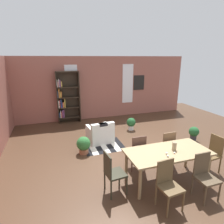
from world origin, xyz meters
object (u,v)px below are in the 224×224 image
(bookshelf_tall, at_px, (67,98))
(armchair_white, at_px, (100,134))
(potted_plant_by_shelf, at_px, (131,123))
(potted_plant_corner, at_px, (194,133))
(dining_chair_head_left, at_px, (112,172))
(dining_chair_head_right, at_px, (212,152))
(dining_table, at_px, (168,154))
(dining_chair_near_right, at_px, (205,174))
(vase_on_table, at_px, (174,146))
(potted_plant_window, at_px, (84,145))
(dining_chair_far_right, at_px, (166,146))
(dining_chair_far_left, at_px, (137,151))
(dining_chair_near_left, at_px, (168,183))

(bookshelf_tall, relative_size, armchair_white, 2.58)
(potted_plant_by_shelf, height_order, potted_plant_corner, potted_plant_corner)
(dining_chair_head_left, bearing_deg, potted_plant_corner, 25.12)
(armchair_white, bearing_deg, potted_plant_corner, -17.46)
(armchair_white, relative_size, potted_plant_by_shelf, 1.75)
(dining_chair_head_right, height_order, potted_plant_corner, dining_chair_head_right)
(dining_chair_head_right, bearing_deg, dining_table, -179.72)
(dining_chair_head_left, distance_m, dining_chair_near_right, 1.90)
(vase_on_table, relative_size, potted_plant_corner, 0.38)
(potted_plant_by_shelf, bearing_deg, potted_plant_window, -147.97)
(vase_on_table, xyz_separation_m, bookshelf_tall, (-1.91, 5.17, 0.24))
(vase_on_table, distance_m, potted_plant_window, 2.71)
(dining_chair_far_right, distance_m, potted_plant_window, 2.42)
(vase_on_table, bearing_deg, dining_table, -180.00)
(vase_on_table, relative_size, dining_chair_head_right, 0.20)
(dining_chair_far_left, height_order, dining_chair_far_right, same)
(dining_table, distance_m, bookshelf_tall, 5.47)
(vase_on_table, xyz_separation_m, armchair_white, (-1.06, 2.65, -0.59))
(dining_table, height_order, armchair_white, dining_table)
(dining_chair_head_right, bearing_deg, potted_plant_corner, 61.88)
(dining_chair_far_left, bearing_deg, potted_plant_by_shelf, 69.13)
(dining_chair_near_right, distance_m, potted_plant_by_shelf, 4.02)
(dining_chair_near_right, xyz_separation_m, potted_plant_by_shelf, (0.13, 4.01, -0.23))
(dining_chair_head_right, bearing_deg, armchair_white, 130.30)
(dining_chair_head_left, xyz_separation_m, bookshelf_tall, (-0.41, 5.18, 0.60))
(dining_chair_far_left, relative_size, dining_chair_head_left, 1.00)
(dining_chair_head_left, bearing_deg, armchair_white, 80.62)
(dining_chair_head_right, bearing_deg, dining_chair_far_left, 158.94)
(dining_chair_head_right, height_order, dining_chair_near_right, same)
(dining_table, relative_size, bookshelf_tall, 0.85)
(vase_on_table, relative_size, dining_chair_near_left, 0.20)
(vase_on_table, xyz_separation_m, dining_chair_far_right, (0.27, 0.69, -0.36))
(vase_on_table, height_order, dining_chair_near_right, vase_on_table)
(potted_plant_corner, distance_m, potted_plant_window, 3.84)
(dining_chair_head_left, height_order, dining_chair_far_right, same)
(dining_chair_near_right, bearing_deg, potted_plant_corner, 52.73)
(dining_chair_far_left, bearing_deg, dining_chair_near_left, -90.23)
(dining_chair_far_left, relative_size, armchair_white, 1.08)
(dining_chair_far_right, height_order, bookshelf_tall, bookshelf_tall)
(dining_chair_head_right, distance_m, potted_plant_corner, 1.89)
(dining_chair_head_left, relative_size, potted_plant_corner, 1.85)
(dining_chair_far_left, bearing_deg, potted_plant_corner, 20.12)
(dining_chair_near_right, xyz_separation_m, potted_plant_corner, (1.79, 2.36, -0.22))
(dining_chair_head_right, distance_m, potted_plant_window, 3.54)
(dining_table, distance_m, dining_chair_head_left, 1.35)
(dining_table, bearing_deg, armchair_white, 108.79)
(dining_chair_far_right, bearing_deg, dining_chair_near_left, -122.45)
(vase_on_table, distance_m, dining_chair_far_left, 0.98)
(dining_chair_near_left, height_order, potted_plant_window, dining_chair_near_left)
(dining_chair_far_left, height_order, potted_plant_by_shelf, dining_chair_far_left)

